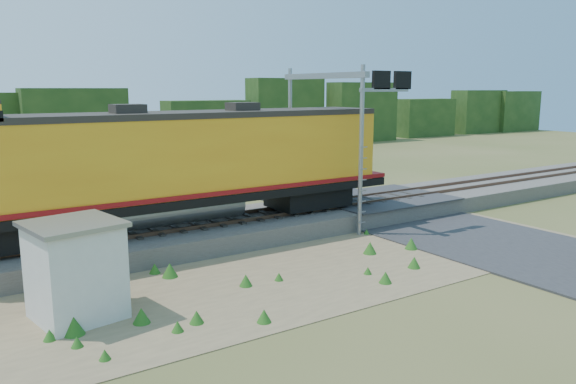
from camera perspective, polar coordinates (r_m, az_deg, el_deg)
ground at (r=21.23m, az=6.43°, el=-7.39°), size 140.00×140.00×0.00m
ballast at (r=25.82m, az=-2.13°, el=-3.17°), size 70.00×5.00×0.80m
rails at (r=25.72m, az=-2.13°, el=-2.13°), size 70.00×1.54×0.16m
dirt_shoulder at (r=20.45m, az=1.17°, el=-7.99°), size 26.00×8.00×0.03m
road at (r=26.55m, az=17.09°, el=-3.95°), size 7.00×66.00×0.86m
tree_line_north at (r=55.11m, az=-19.89°, el=6.30°), size 130.00×3.00×6.50m
weed_clumps at (r=19.36m, az=-1.84°, el=-9.11°), size 15.00×6.20×0.56m
locomotive at (r=23.27m, az=-11.68°, el=2.90°), size 20.01×3.05×5.16m
shed at (r=17.10m, az=-20.78°, el=-7.41°), size 2.76×2.76×2.84m
signal_gantry at (r=26.58m, az=5.14°, el=8.51°), size 2.97×6.20×7.50m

